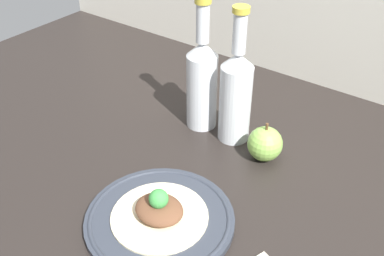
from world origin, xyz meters
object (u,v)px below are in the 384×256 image
object	(u,v)px
plate	(160,219)
cider_bottle_right	(236,93)
cider_bottle_left	(202,81)
apple	(265,144)
plated_food	(159,210)

from	to	relation	value
plate	cider_bottle_right	distance (cm)	31.90
cider_bottle_left	apple	xyz separation A→B (cm)	(18.04, -2.61, -7.82)
cider_bottle_right	apple	size ratio (longest dim) A/B	3.45
cider_bottle_left	cider_bottle_right	size ratio (longest dim) A/B	1.00
cider_bottle_left	plated_food	bearing A→B (deg)	-68.05
cider_bottle_left	cider_bottle_right	distance (cm)	8.79
plated_food	cider_bottle_right	world-z (taller)	cider_bottle_right
plate	cider_bottle_right	world-z (taller)	cider_bottle_right
plated_food	apple	world-z (taller)	apple
cider_bottle_left	apple	size ratio (longest dim) A/B	3.45
cider_bottle_right	plated_food	bearing A→B (deg)	-83.79
plate	cider_bottle_left	xyz separation A→B (cm)	(-12.04, 29.89, 10.68)
apple	cider_bottle_right	bearing A→B (deg)	164.25
plate	cider_bottle_right	bearing A→B (deg)	96.21
plated_food	cider_bottle_left	world-z (taller)	cider_bottle_left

